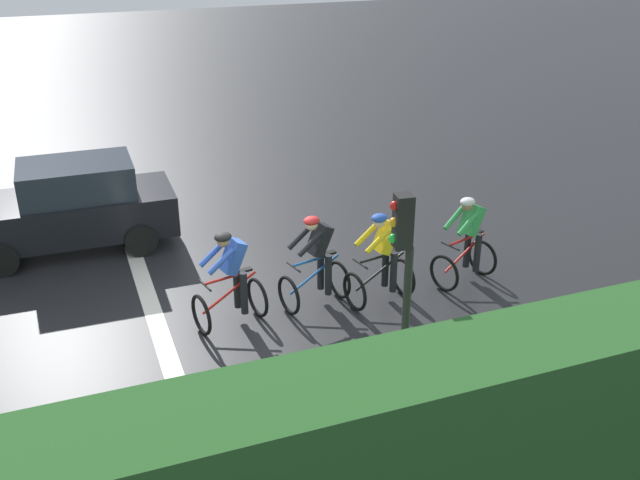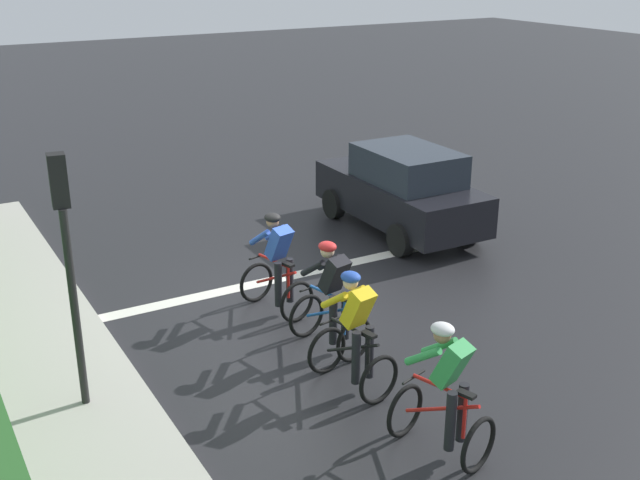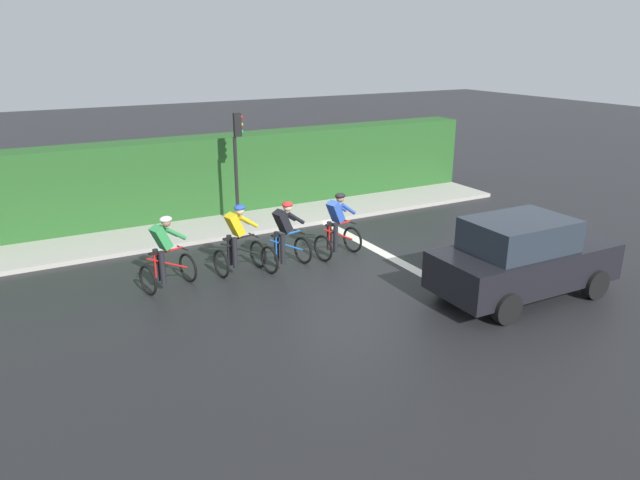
{
  "view_description": "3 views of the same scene",
  "coord_description": "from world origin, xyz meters",
  "px_view_note": "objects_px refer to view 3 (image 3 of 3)",
  "views": [
    {
      "loc": [
        10.18,
        -2.12,
        6.25
      ],
      "look_at": [
        -0.27,
        1.82,
        1.07
      ],
      "focal_mm": 40.54,
      "sensor_mm": 36.0,
      "label": 1
    },
    {
      "loc": [
        5.23,
        10.44,
        5.57
      ],
      "look_at": [
        -0.55,
        0.35,
        1.18
      ],
      "focal_mm": 44.07,
      "sensor_mm": 36.0,
      "label": 2
    },
    {
      "loc": [
        -12.02,
        7.28,
        5.25
      ],
      "look_at": [
        -0.49,
        0.97,
        0.76
      ],
      "focal_mm": 32.99,
      "sensor_mm": 36.0,
      "label": 3
    }
  ],
  "objects_px": {
    "cyclist_lead": "(165,255)",
    "cyclist_second": "(238,241)",
    "car_black": "(523,258)",
    "cyclist_fourth": "(337,227)",
    "cyclist_mid": "(285,237)",
    "traffic_light_near_crossing": "(237,153)"
  },
  "relations": [
    {
      "from": "cyclist_lead",
      "to": "cyclist_mid",
      "type": "height_order",
      "value": "same"
    },
    {
      "from": "cyclist_fourth",
      "to": "car_black",
      "type": "bearing_deg",
      "value": -150.83
    },
    {
      "from": "cyclist_lead",
      "to": "car_black",
      "type": "xyz_separation_m",
      "value": [
        -4.04,
        -6.55,
        0.08
      ]
    },
    {
      "from": "cyclist_lead",
      "to": "car_black",
      "type": "bearing_deg",
      "value": -121.68
    },
    {
      "from": "traffic_light_near_crossing",
      "to": "cyclist_fourth",
      "type": "bearing_deg",
      "value": -159.38
    },
    {
      "from": "cyclist_lead",
      "to": "cyclist_second",
      "type": "distance_m",
      "value": 1.74
    },
    {
      "from": "cyclist_lead",
      "to": "cyclist_fourth",
      "type": "relative_size",
      "value": 1.0
    },
    {
      "from": "cyclist_second",
      "to": "cyclist_mid",
      "type": "relative_size",
      "value": 1.0
    },
    {
      "from": "cyclist_mid",
      "to": "traffic_light_near_crossing",
      "type": "height_order",
      "value": "traffic_light_near_crossing"
    },
    {
      "from": "cyclist_fourth",
      "to": "car_black",
      "type": "xyz_separation_m",
      "value": [
        -3.98,
        -2.22,
        0.08
      ]
    },
    {
      "from": "car_black",
      "to": "traffic_light_near_crossing",
      "type": "distance_m",
      "value": 8.3
    },
    {
      "from": "cyclist_mid",
      "to": "cyclist_fourth",
      "type": "bearing_deg",
      "value": -85.81
    },
    {
      "from": "cyclist_second",
      "to": "cyclist_fourth",
      "type": "bearing_deg",
      "value": -94.02
    },
    {
      "from": "cyclist_fourth",
      "to": "traffic_light_near_crossing",
      "type": "bearing_deg",
      "value": 20.62
    },
    {
      "from": "cyclist_second",
      "to": "traffic_light_near_crossing",
      "type": "height_order",
      "value": "traffic_light_near_crossing"
    },
    {
      "from": "car_black",
      "to": "traffic_light_near_crossing",
      "type": "relative_size",
      "value": 1.23
    },
    {
      "from": "cyclist_lead",
      "to": "cyclist_fourth",
      "type": "bearing_deg",
      "value": -90.76
    },
    {
      "from": "cyclist_second",
      "to": "cyclist_mid",
      "type": "height_order",
      "value": "same"
    },
    {
      "from": "cyclist_second",
      "to": "cyclist_mid",
      "type": "xyz_separation_m",
      "value": [
        -0.29,
        -1.08,
        0.0
      ]
    },
    {
      "from": "cyclist_lead",
      "to": "cyclist_second",
      "type": "height_order",
      "value": "same"
    },
    {
      "from": "cyclist_mid",
      "to": "car_black",
      "type": "height_order",
      "value": "car_black"
    },
    {
      "from": "cyclist_fourth",
      "to": "cyclist_second",
      "type": "bearing_deg",
      "value": 85.98
    }
  ]
}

